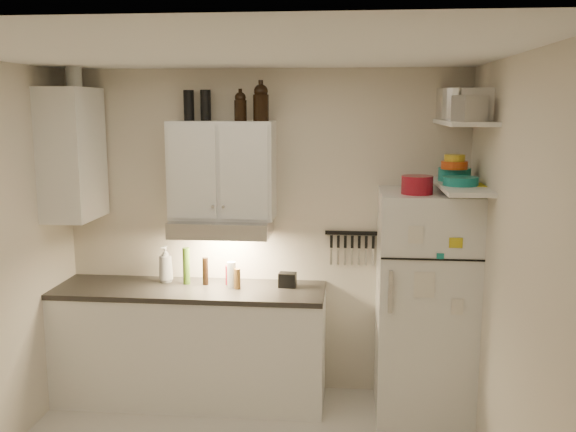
{
  "coord_description": "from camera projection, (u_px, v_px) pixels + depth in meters",
  "views": [
    {
      "loc": [
        0.68,
        -3.51,
        2.32
      ],
      "look_at": [
        0.25,
        0.9,
        1.55
      ],
      "focal_mm": 40.0,
      "sensor_mm": 36.0,
      "label": 1
    }
  ],
  "objects": [
    {
      "name": "fridge",
      "position": [
        425.0,
        305.0,
        4.78
      ],
      "size": [
        0.7,
        0.68,
        1.7
      ],
      "primitive_type": "cube",
      "color": "white",
      "rests_on": "floor"
    },
    {
      "name": "shelf_hi",
      "position": [
        464.0,
        123.0,
        4.4
      ],
      "size": [
        0.3,
        0.95,
        0.03
      ],
      "primitive_type": "cube",
      "color": "white",
      "rests_on": "right_wall"
    },
    {
      "name": "tin_b",
      "position": [
        469.0,
        108.0,
        4.05
      ],
      "size": [
        0.22,
        0.22,
        0.17
      ],
      "primitive_type": "cube",
      "rotation": [
        0.0,
        0.0,
        0.4
      ],
      "color": "#AAAAAD",
      "rests_on": "shelf_hi"
    },
    {
      "name": "oil_bottle",
      "position": [
        186.0,
        266.0,
        5.06
      ],
      "size": [
        0.06,
        0.06,
        0.29
      ],
      "primitive_type": "cylinder",
      "rotation": [
        0.0,
        0.0,
        0.17
      ],
      "color": "#3F6519",
      "rests_on": "countertop"
    },
    {
      "name": "red_jar",
      "position": [
        230.0,
        275.0,
        5.05
      ],
      "size": [
        0.09,
        0.09,
        0.15
      ],
      "primitive_type": "cylinder",
      "rotation": [
        0.0,
        0.0,
        -0.19
      ],
      "color": "maroon",
      "rests_on": "countertop"
    },
    {
      "name": "bowl_orange",
      "position": [
        454.0,
        165.0,
        4.57
      ],
      "size": [
        0.19,
        0.19,
        0.06
      ],
      "primitive_type": "cylinder",
      "color": "#D04813",
      "rests_on": "bowl_teal"
    },
    {
      "name": "knife_strip",
      "position": [
        352.0,
        233.0,
        5.07
      ],
      "size": [
        0.42,
        0.02,
        0.03
      ],
      "primitive_type": "cube",
      "color": "black",
      "rests_on": "back_wall"
    },
    {
      "name": "growler_b",
      "position": [
        261.0,
        102.0,
        4.79
      ],
      "size": [
        0.13,
        0.13,
        0.28
      ],
      "primitive_type": null,
      "rotation": [
        0.0,
        0.0,
        -0.1
      ],
      "color": "black",
      "rests_on": "upper_cabinet"
    },
    {
      "name": "caddy",
      "position": [
        287.0,
        280.0,
        4.99
      ],
      "size": [
        0.14,
        0.1,
        0.11
      ],
      "primitive_type": "cube",
      "rotation": [
        0.0,
        0.0,
        -0.08
      ],
      "color": "black",
      "rests_on": "countertop"
    },
    {
      "name": "dutch_oven",
      "position": [
        417.0,
        185.0,
        4.51
      ],
      "size": [
        0.22,
        0.22,
        0.13
      ],
      "primitive_type": "cylinder",
      "rotation": [
        0.0,
        0.0,
        -0.0
      ],
      "color": "maroon",
      "rests_on": "fridge"
    },
    {
      "name": "tin_a",
      "position": [
        478.0,
        104.0,
        4.26
      ],
      "size": [
        0.25,
        0.23,
        0.22
      ],
      "primitive_type": "cube",
      "rotation": [
        0.0,
        0.0,
        -0.21
      ],
      "color": "#AAAAAD",
      "rests_on": "shelf_hi"
    },
    {
      "name": "growler_a",
      "position": [
        240.0,
        106.0,
        4.81
      ],
      "size": [
        0.11,
        0.11,
        0.22
      ],
      "primitive_type": null,
      "rotation": [
        0.0,
        0.0,
        0.17
      ],
      "color": "black",
      "rests_on": "upper_cabinet"
    },
    {
      "name": "back_wall",
      "position": [
        265.0,
        233.0,
        5.17
      ],
      "size": [
        3.2,
        0.02,
        2.6
      ],
      "primitive_type": "cube",
      "color": "beige",
      "rests_on": "ground"
    },
    {
      "name": "vinegar_bottle",
      "position": [
        205.0,
        271.0,
        5.04
      ],
      "size": [
        0.05,
        0.05,
        0.22
      ],
      "primitive_type": "cylinder",
      "rotation": [
        0.0,
        0.0,
        -0.13
      ],
      "color": "black",
      "rests_on": "countertop"
    },
    {
      "name": "soap_bottle",
      "position": [
        165.0,
        262.0,
        5.12
      ],
      "size": [
        0.17,
        0.17,
        0.33
      ],
      "primitive_type": "imported",
      "rotation": [
        0.0,
        0.0,
        -0.42
      ],
      "color": "white",
      "rests_on": "countertop"
    },
    {
      "name": "right_wall",
      "position": [
        517.0,
        293.0,
        3.53
      ],
      "size": [
        0.02,
        3.0,
        2.6
      ],
      "primitive_type": "cube",
      "color": "beige",
      "rests_on": "ground"
    },
    {
      "name": "upper_cabinet",
      "position": [
        223.0,
        170.0,
        4.93
      ],
      "size": [
        0.8,
        0.33,
        0.75
      ],
      "primitive_type": "cube",
      "color": "white",
      "rests_on": "back_wall"
    },
    {
      "name": "side_cabinet",
      "position": [
        72.0,
        154.0,
        4.89
      ],
      "size": [
        0.33,
        0.55,
        1.0
      ],
      "primitive_type": "cube",
      "color": "white",
      "rests_on": "left_wall"
    },
    {
      "name": "stock_pot",
      "position": [
        458.0,
        104.0,
        4.72
      ],
      "size": [
        0.41,
        0.41,
        0.23
      ],
      "primitive_type": "cylinder",
      "rotation": [
        0.0,
        0.0,
        0.37
      ],
      "color": "silver",
      "rests_on": "shelf_hi"
    },
    {
      "name": "pepper_mill",
      "position": [
        237.0,
        279.0,
        4.93
      ],
      "size": [
        0.06,
        0.06,
        0.16
      ],
      "primitive_type": "cylinder",
      "rotation": [
        0.0,
        0.0,
        -0.22
      ],
      "color": "brown",
      "rests_on": "countertop"
    },
    {
      "name": "shelf_lo",
      "position": [
        461.0,
        186.0,
        4.47
      ],
      "size": [
        0.3,
        0.95,
        0.03
      ],
      "primitive_type": "cube",
      "color": "white",
      "rests_on": "right_wall"
    },
    {
      "name": "range_hood",
      "position": [
        222.0,
        227.0,
        4.94
      ],
      "size": [
        0.76,
        0.46,
        0.12
      ],
      "primitive_type": "cube",
      "color": "silver",
      "rests_on": "back_wall"
    },
    {
      "name": "ceiling",
      "position": [
        226.0,
        50.0,
        3.46
      ],
      "size": [
        3.2,
        3.0,
        0.02
      ],
      "primitive_type": "cube",
      "color": "white",
      "rests_on": "ground"
    },
    {
      "name": "clear_bottle",
      "position": [
        231.0,
        275.0,
        4.96
      ],
      "size": [
        0.07,
        0.07,
        0.2
      ],
      "primitive_type": "cylinder",
      "rotation": [
        0.0,
        0.0,
        0.01
      ],
      "color": "silver",
      "rests_on": "countertop"
    },
    {
      "name": "thermos_b",
      "position": [
        189.0,
        105.0,
        4.93
      ],
      "size": [
        0.09,
        0.09,
        0.23
      ],
      "primitive_type": "cylinder",
      "rotation": [
        0.0,
        0.0,
        0.2
      ],
      "color": "black",
      "rests_on": "upper_cabinet"
    },
    {
      "name": "base_cabinet",
      "position": [
        191.0,
        346.0,
        5.06
      ],
      "size": [
        2.1,
        0.6,
        0.88
      ],
      "primitive_type": "cube",
      "color": "white",
      "rests_on": "floor"
    },
    {
      "name": "spice_jar",
      "position": [
        428.0,
        186.0,
        4.55
      ],
      "size": [
        0.07,
        0.07,
        0.1
      ],
      "primitive_type": "cylinder",
      "rotation": [
        0.0,
        0.0,
        -0.32
      ],
      "color": "silver",
      "rests_on": "fridge"
    },
    {
      "name": "side_jar",
      "position": [
        74.0,
        77.0,
        4.78
      ],
      "size": [
        0.12,
        0.12,
        0.16
      ],
      "primitive_type": "cylinder",
      "rotation": [
        0.0,
        0.0,
        0.0
      ],
      "color": "silver",
      "rests_on": "side_cabinet"
    },
    {
      "name": "book_stack",
      "position": [
        473.0,
        190.0,
        4.44
      ],
      "size": [
        0.23,
        0.27,
        0.08
      ],
      "primitive_type": "cube",
      "rotation": [
        0.0,
        0.0,
        -0.18
      ],
      "color": "gold",
      "rests_on": "fridge"
    },
    {
      "name": "countertop",
      "position": [
        190.0,
        290.0,
        4.98
      ],
      "size": [
        2.1,
        0.62,
        0.04
      ],
      "primitive_type": "cube",
      "color": "#2B2825",
      "rests_on": "base_cabinet"
    },
    {
      "name": "bowl_yellow",
      "position": [
        455.0,
        158.0,
        4.56
      ],
      "size": [
        0.15,
        0.15,
        0.05
      ],
      "primitive_type": "cylinder",
      "color": "gold",
      "rests_on": "bowl_orange"
    },
    {
      "name": "bowl_teal",
      "position": [
        454.0,
        174.0,
        4.65
      ],
      "size": [
        0.23,
        0.23,
        0.09
      ],
      "primitive_type": "cylinder",
      "color": "#18867E",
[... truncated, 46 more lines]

